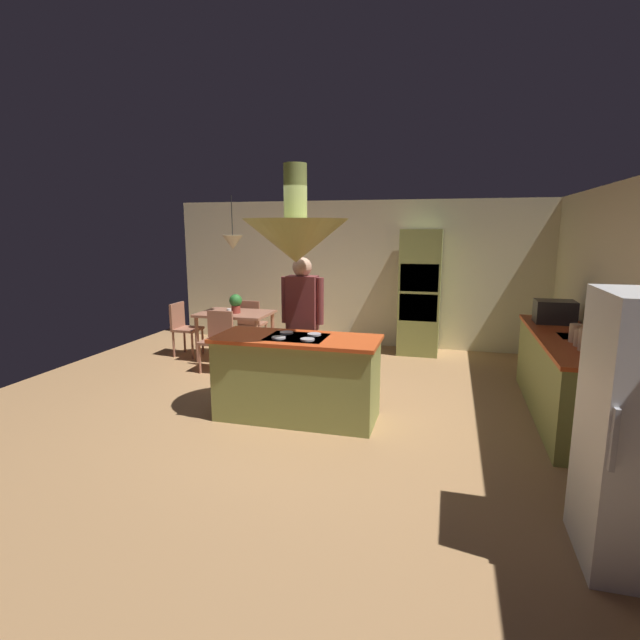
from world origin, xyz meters
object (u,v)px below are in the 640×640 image
at_px(cup_on_table, 229,312).
at_px(canister_sugar, 580,338).
at_px(chair_by_back_wall, 251,321).
at_px(chair_facing_island, 218,336).
at_px(kitchen_island, 297,377).
at_px(person_at_island, 303,318).
at_px(microwave_on_counter, 555,312).
at_px(oven_tower, 420,292).
at_px(potted_plant_on_table, 236,303).
at_px(canister_tea, 575,333).
at_px(dining_table, 235,319).
at_px(chair_at_corner, 183,325).
at_px(canister_flour, 585,340).

height_order(cup_on_table, canister_sugar, canister_sugar).
bearing_deg(chair_by_back_wall, chair_facing_island, 90.00).
relative_size(kitchen_island, chair_facing_island, 2.06).
distance_m(person_at_island, microwave_on_counter, 3.12).
relative_size(oven_tower, canister_sugar, 12.21).
height_order(potted_plant_on_table, canister_tea, canister_tea).
bearing_deg(oven_tower, chair_facing_island, -147.72).
relative_size(chair_by_back_wall, canister_tea, 4.58).
xyz_separation_m(potted_plant_on_table, canister_sugar, (4.50, -1.71, 0.08)).
bearing_deg(chair_facing_island, oven_tower, 32.28).
relative_size(dining_table, person_at_island, 0.64).
distance_m(chair_by_back_wall, chair_at_corner, 1.13).
distance_m(oven_tower, microwave_on_counter, 2.41).
height_order(canister_sugar, canister_tea, canister_tea).
relative_size(kitchen_island, dining_table, 1.60).
height_order(oven_tower, chair_facing_island, oven_tower).
height_order(chair_facing_island, microwave_on_counter, microwave_on_counter).
height_order(person_at_island, potted_plant_on_table, person_at_island).
height_order(chair_facing_island, cup_on_table, chair_facing_island).
bearing_deg(potted_plant_on_table, canister_tea, -18.80).
relative_size(person_at_island, microwave_on_counter, 3.77).
height_order(person_at_island, chair_by_back_wall, person_at_island).
bearing_deg(dining_table, cup_on_table, -91.85).
distance_m(canister_flour, canister_tea, 0.36).
xyz_separation_m(oven_tower, canister_sugar, (1.74, -2.91, -0.03)).
distance_m(kitchen_island, dining_table, 2.71).
bearing_deg(oven_tower, canister_flour, -60.63).
xyz_separation_m(oven_tower, chair_by_back_wall, (-2.80, -0.52, -0.53)).
distance_m(dining_table, chair_by_back_wall, 0.64).
distance_m(kitchen_island, microwave_on_counter, 3.30).
distance_m(dining_table, canister_flour, 4.95).
xyz_separation_m(dining_table, microwave_on_counter, (4.54, -0.52, 0.40)).
bearing_deg(potted_plant_on_table, oven_tower, 23.56).
xyz_separation_m(dining_table, potted_plant_on_table, (0.04, -0.06, 0.27)).
relative_size(cup_on_table, canister_flour, 0.42).
height_order(chair_facing_island, chair_by_back_wall, same).
bearing_deg(kitchen_island, chair_facing_island, 139.07).
bearing_deg(person_at_island, cup_on_table, 141.62).
height_order(person_at_island, microwave_on_counter, person_at_island).
height_order(dining_table, cup_on_table, cup_on_table).
bearing_deg(cup_on_table, person_at_island, -38.38).
distance_m(oven_tower, person_at_island, 2.87).
distance_m(chair_at_corner, potted_plant_on_table, 1.07).
bearing_deg(microwave_on_counter, kitchen_island, -150.93).
xyz_separation_m(person_at_island, cup_on_table, (-1.57, 1.25, -0.20)).
height_order(canister_flour, canister_tea, canister_flour).
distance_m(potted_plant_on_table, cup_on_table, 0.20).
distance_m(dining_table, canister_tea, 4.82).
height_order(chair_facing_island, canister_flour, canister_flour).
height_order(oven_tower, person_at_island, oven_tower).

